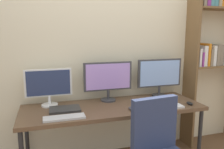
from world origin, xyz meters
The scene contains 11 objects.
wall_back centered at (0.00, 1.02, 1.30)m, with size 4.41×0.10×2.60m.
desk centered at (0.00, 0.60, 0.69)m, with size 2.01×0.68×0.74m.
bookshelf centered at (1.50, 0.83, 1.36)m, with size 0.83×0.28×2.16m.
monitor_left centered at (-0.68, 0.81, 0.98)m, with size 0.51×0.18×0.42m.
monitor_center centered at (0.00, 0.81, 1.01)m, with size 0.59×0.18×0.47m.
monitor_right centered at (0.68, 0.81, 1.02)m, with size 0.59×0.18×0.48m.
keyboard_left centered at (-0.56, 0.37, 0.75)m, with size 0.39×0.13×0.02m, color silver.
keyboard_right centered at (0.56, 0.37, 0.75)m, with size 0.33×0.13×0.02m, color silver.
mouse_left_side centered at (0.15, 0.42, 0.76)m, with size 0.06×0.10×0.03m, color #38383D.
mouse_right_side centered at (0.85, 0.40, 0.76)m, with size 0.06×0.10×0.03m, color black.
laptop_closed centered at (-0.53, 0.61, 0.75)m, with size 0.32×0.22×0.02m, color #2D2D2D.
Camera 1 is at (-0.71, -1.71, 1.54)m, focal length 36.06 mm.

